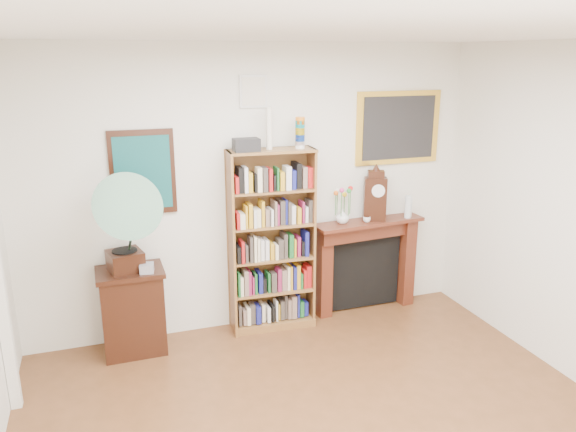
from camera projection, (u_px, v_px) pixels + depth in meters
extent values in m
cube|color=white|center=(383.00, 30.00, 2.83)|extent=(4.50, 5.00, 0.01)
cube|color=white|center=(254.00, 190.00, 5.50)|extent=(4.50, 0.01, 2.80)
cube|color=black|center=(143.00, 173.00, 5.08)|extent=(0.58, 0.03, 0.78)
cube|color=#125658|center=(143.00, 173.00, 5.07)|extent=(0.50, 0.01, 0.67)
cube|color=white|center=(253.00, 91.00, 5.22)|extent=(0.26, 0.03, 0.30)
cube|color=silver|center=(254.00, 91.00, 5.20)|extent=(0.22, 0.01, 0.26)
cube|color=gold|center=(398.00, 128.00, 5.81)|extent=(0.95, 0.03, 0.75)
cube|color=#262628|center=(399.00, 128.00, 5.79)|extent=(0.82, 0.01, 0.65)
cube|color=brown|center=(232.00, 246.00, 5.39)|extent=(0.04, 0.30, 1.82)
cube|color=brown|center=(311.00, 237.00, 5.64)|extent=(0.04, 0.30, 1.82)
cube|color=brown|center=(271.00, 151.00, 5.27)|extent=(0.85, 0.34, 0.02)
cube|color=brown|center=(273.00, 322.00, 5.76)|extent=(0.85, 0.34, 0.08)
cube|color=brown|center=(268.00, 237.00, 5.65)|extent=(0.84, 0.06, 1.82)
cube|color=brown|center=(272.00, 290.00, 5.66)|extent=(0.80, 0.32, 0.02)
cube|color=brown|center=(272.00, 258.00, 5.57)|extent=(0.80, 0.32, 0.02)
cube|color=brown|center=(272.00, 225.00, 5.47)|extent=(0.80, 0.32, 0.02)
cube|color=brown|center=(272.00, 190.00, 5.37)|extent=(0.80, 0.32, 0.02)
cube|color=black|center=(133.00, 311.00, 5.17)|extent=(0.60, 0.44, 0.81)
cube|color=#4B2011|center=(324.00, 272.00, 5.87)|extent=(0.15, 0.19, 0.98)
cube|color=#4B2011|center=(406.00, 261.00, 6.17)|extent=(0.15, 0.19, 0.98)
cube|color=#4B2011|center=(367.00, 230.00, 5.91)|extent=(1.12, 0.27, 0.16)
cube|color=#4B2011|center=(369.00, 222.00, 5.85)|extent=(1.22, 0.39, 0.04)
cube|color=black|center=(363.00, 272.00, 6.09)|extent=(0.81, 0.09, 0.78)
cube|color=black|center=(125.00, 261.00, 5.04)|extent=(0.34, 0.34, 0.18)
cylinder|color=black|center=(124.00, 251.00, 5.01)|extent=(0.26, 0.26, 0.01)
cone|color=#2A3D2E|center=(122.00, 214.00, 4.74)|extent=(0.71, 0.82, 0.75)
cube|color=silver|center=(147.00, 268.00, 4.99)|extent=(0.14, 0.14, 0.08)
cube|color=black|center=(375.00, 199.00, 5.79)|extent=(0.26, 0.20, 0.45)
cylinder|color=white|center=(378.00, 191.00, 5.71)|extent=(0.13, 0.06, 0.13)
cube|color=black|center=(376.00, 175.00, 5.72)|extent=(0.19, 0.16, 0.08)
imported|color=white|center=(342.00, 217.00, 5.73)|extent=(0.17, 0.17, 0.14)
imported|color=silver|center=(367.00, 219.00, 5.78)|extent=(0.08, 0.08, 0.06)
cylinder|color=silver|center=(408.00, 207.00, 5.91)|extent=(0.07, 0.07, 0.24)
cylinder|color=silver|center=(409.00, 208.00, 5.96)|extent=(0.06, 0.06, 0.20)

